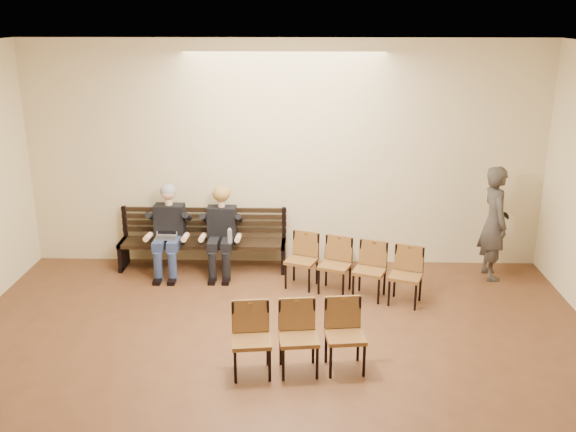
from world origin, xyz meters
The scene contains 10 objects.
room_walls centered at (0.00, 0.79, 2.54)m, with size 8.02×10.01×3.51m.
bench centered at (-1.27, 4.65, 0.23)m, with size 2.60×0.90×0.45m, color black.
seated_man centered at (-1.76, 4.53, 0.68)m, with size 0.56×0.78×1.36m, color black, non-canonical shape.
seated_woman centered at (-0.95, 4.53, 0.63)m, with size 0.54×0.75×1.26m, color black, non-canonical shape.
laptop centered at (-1.78, 4.38, 0.56)m, with size 0.31×0.25×0.23m, color silver.
water_bottle centered at (-0.79, 4.23, 0.57)m, with size 0.07×0.07×0.23m, color silver.
bag centered at (0.85, 4.75, 0.15)m, with size 0.41×0.28×0.31m, color black.
passerby centered at (3.15, 4.45, 0.99)m, with size 0.72×0.48×1.99m, color #38332E.
chair_row_front centered at (0.99, 3.73, 0.40)m, with size 1.95×0.44×0.80m, color brown.
chair_row_back centered at (0.27, 1.66, 0.41)m, with size 1.47×0.45×0.82m, color brown.
Camera 1 is at (0.33, -4.68, 3.87)m, focal length 40.00 mm.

